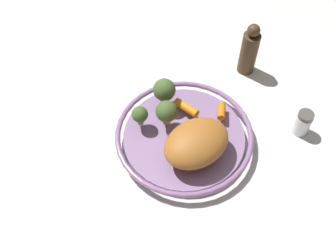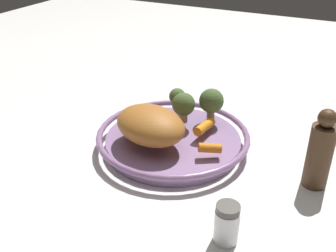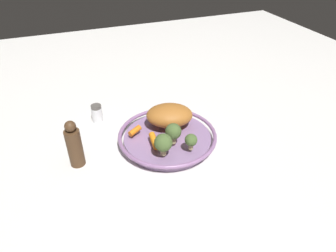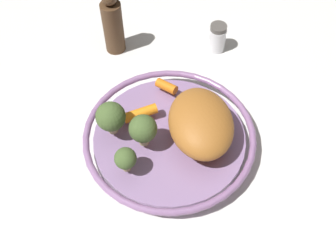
# 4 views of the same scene
# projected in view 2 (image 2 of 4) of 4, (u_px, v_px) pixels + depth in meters

# --- Properties ---
(ground_plane) EXTENTS (2.60, 2.60, 0.00)m
(ground_plane) POSITION_uv_depth(u_px,v_px,m) (173.00, 147.00, 0.86)
(ground_plane) COLOR silver
(serving_bowl) EXTENTS (0.32, 0.32, 0.04)m
(serving_bowl) POSITION_uv_depth(u_px,v_px,m) (173.00, 139.00, 0.85)
(serving_bowl) COLOR #8E709E
(serving_bowl) RESTS_ON ground_plane
(roast_chicken_piece) EXTENTS (0.16, 0.18, 0.07)m
(roast_chicken_piece) POSITION_uv_depth(u_px,v_px,m) (150.00, 125.00, 0.79)
(roast_chicken_piece) COLOR #AB6628
(roast_chicken_piece) RESTS_ON serving_bowl
(baby_carrot_back) EXTENTS (0.04, 0.05, 0.02)m
(baby_carrot_back) POSITION_uv_depth(u_px,v_px,m) (210.00, 148.00, 0.77)
(baby_carrot_back) COLOR orange
(baby_carrot_back) RESTS_ON serving_bowl
(baby_carrot_center) EXTENTS (0.07, 0.03, 0.02)m
(baby_carrot_center) POSITION_uv_depth(u_px,v_px,m) (204.00, 127.00, 0.84)
(baby_carrot_center) COLOR orange
(baby_carrot_center) RESTS_ON serving_bowl
(broccoli_floret_large) EXTENTS (0.05, 0.05, 0.07)m
(broccoli_floret_large) POSITION_uv_depth(u_px,v_px,m) (211.00, 101.00, 0.87)
(broccoli_floret_large) COLOR tan
(broccoli_floret_large) RESTS_ON serving_bowl
(broccoli_floret_mid) EXTENTS (0.04, 0.04, 0.05)m
(broccoli_floret_mid) POSITION_uv_depth(u_px,v_px,m) (177.00, 97.00, 0.92)
(broccoli_floret_mid) COLOR tan
(broccoli_floret_mid) RESTS_ON serving_bowl
(broccoli_floret_edge) EXTENTS (0.05, 0.05, 0.07)m
(broccoli_floret_edge) POSITION_uv_depth(u_px,v_px,m) (182.00, 105.00, 0.86)
(broccoli_floret_edge) COLOR tan
(broccoli_floret_edge) RESTS_ON serving_bowl
(salt_shaker) EXTENTS (0.04, 0.04, 0.07)m
(salt_shaker) POSITION_uv_depth(u_px,v_px,m) (227.00, 224.00, 0.60)
(salt_shaker) COLOR white
(salt_shaker) RESTS_ON ground_plane
(pepper_mill) EXTENTS (0.05, 0.05, 0.16)m
(pepper_mill) POSITION_uv_depth(u_px,v_px,m) (320.00, 153.00, 0.71)
(pepper_mill) COLOR #4C331E
(pepper_mill) RESTS_ON ground_plane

